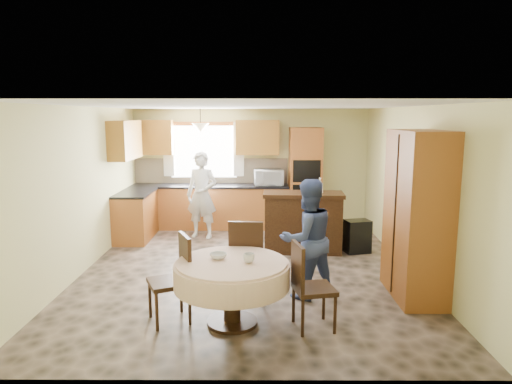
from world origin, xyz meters
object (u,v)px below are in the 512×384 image
object	(u,v)px
dining_table	(232,275)
chair_back	(247,255)
cupboard	(417,215)
chair_left	(176,274)
person_sink	(202,195)
sideboard	(303,224)
chair_right	(307,282)
oven_tower	(305,178)
person_dining	(307,239)

from	to	relation	value
dining_table	chair_back	distance (m)	0.75
cupboard	chair_left	world-z (taller)	cupboard
chair_back	person_sink	distance (m)	3.19
cupboard	chair_left	size ratio (longest dim) A/B	2.16
sideboard	cupboard	distance (m)	2.44
cupboard	chair_left	xyz separation A→B (m)	(-3.01, -0.74, -0.53)
dining_table	cupboard	bearing A→B (deg)	19.63
sideboard	chair_left	xyz separation A→B (m)	(-1.73, -2.73, 0.07)
chair_right	sideboard	bearing A→B (deg)	-15.97
oven_tower	chair_back	distance (m)	4.02
sideboard	dining_table	bearing A→B (deg)	-107.77
oven_tower	person_sink	xyz separation A→B (m)	(-2.08, -0.78, -0.22)
chair_left	person_dining	distance (m)	1.75
cupboard	person_sink	xyz separation A→B (m)	(-3.15, 2.93, -0.25)
oven_tower	chair_back	bearing A→B (deg)	-106.51
cupboard	person_sink	bearing A→B (deg)	137.02
oven_tower	sideboard	distance (m)	1.83
sideboard	dining_table	xyz separation A→B (m)	(-1.08, -2.83, 0.09)
person_dining	oven_tower	bearing A→B (deg)	-119.31
dining_table	chair_right	distance (m)	0.85
oven_tower	chair_back	size ratio (longest dim) A/B	2.00
sideboard	cupboard	xyz separation A→B (m)	(1.27, -1.99, 0.60)
sideboard	dining_table	size ratio (longest dim) A/B	1.05
chair_left	chair_back	distance (m)	1.02
cupboard	chair_right	size ratio (longest dim) A/B	2.21
sideboard	chair_left	size ratio (longest dim) A/B	1.36
dining_table	chair_left	size ratio (longest dim) A/B	1.30
oven_tower	cupboard	world-z (taller)	cupboard
oven_tower	dining_table	size ratio (longest dim) A/B	1.62
oven_tower	person_dining	bearing A→B (deg)	-95.34
chair_left	person_dining	bearing A→B (deg)	89.71
dining_table	chair_back	world-z (taller)	chair_back
person_sink	sideboard	bearing A→B (deg)	-11.61
oven_tower	person_sink	bearing A→B (deg)	-159.33
chair_back	chair_right	distance (m)	1.09
chair_back	chair_right	world-z (taller)	chair_back
oven_tower	dining_table	world-z (taller)	oven_tower
oven_tower	cupboard	bearing A→B (deg)	-73.94
sideboard	cupboard	bearing A→B (deg)	-54.30
person_sink	cupboard	bearing A→B (deg)	-27.93
oven_tower	chair_right	size ratio (longest dim) A/B	2.15
cupboard	chair_right	xyz separation A→B (m)	(-1.51, -0.95, -0.55)
dining_table	person_dining	bearing A→B (deg)	41.05
cupboard	chair_left	bearing A→B (deg)	-166.22
sideboard	chair_right	size ratio (longest dim) A/B	1.40
dining_table	chair_left	xyz separation A→B (m)	(-0.65, 0.10, -0.02)
chair_right	oven_tower	bearing A→B (deg)	-16.75
cupboard	dining_table	size ratio (longest dim) A/B	1.66
chair_right	person_sink	distance (m)	4.22
person_dining	chair_back	bearing A→B (deg)	-18.02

